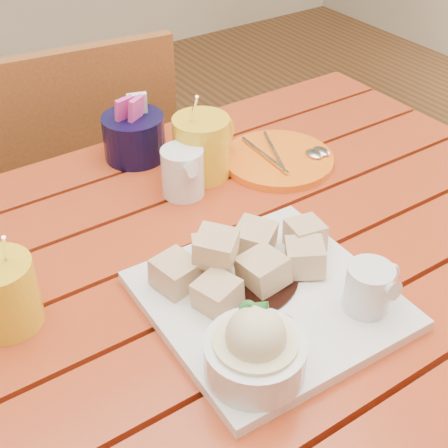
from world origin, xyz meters
TOP-DOWN VIEW (x-y plane):
  - table at (0.00, 0.00)m, footprint 1.20×0.79m
  - dessert_plate at (0.01, -0.12)m, footprint 0.29×0.29m
  - coffee_mug_left at (-0.25, 0.05)m, footprint 0.11×0.08m
  - coffee_mug_right at (0.13, 0.21)m, footprint 0.13×0.09m
  - cream_pitcher at (0.07, 0.17)m, footprint 0.10×0.08m
  - sugar_caddy at (0.06, 0.32)m, footprint 0.11×0.11m
  - orange_saucer at (0.25, 0.16)m, footprint 0.19×0.19m
  - chair_far at (0.06, 0.65)m, footprint 0.46×0.46m

SIDE VIEW (x-z plane):
  - chair_far at x=0.06m, z-range 0.05..0.93m
  - table at x=0.00m, z-range 0.27..1.02m
  - orange_saucer at x=0.25m, z-range 0.75..0.77m
  - dessert_plate at x=0.01m, z-range 0.72..0.84m
  - sugar_caddy at x=0.06m, z-range 0.73..0.85m
  - cream_pitcher at x=0.07m, z-range 0.75..0.83m
  - coffee_mug_left at x=-0.25m, z-range 0.73..0.87m
  - coffee_mug_right at x=0.13m, z-range 0.73..0.88m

